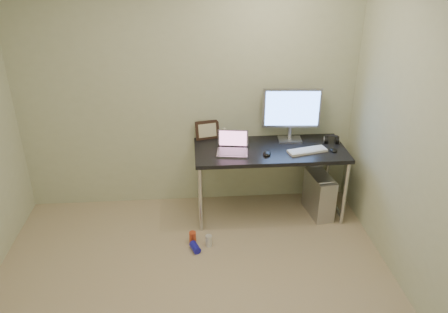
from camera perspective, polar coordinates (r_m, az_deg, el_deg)
floor at (r=3.67m, az=-3.83°, el=-19.77°), size 3.50×3.50×0.00m
wall_back at (r=4.52m, az=-4.72°, el=8.24°), size 3.50×0.02×2.50m
wall_right at (r=3.38m, az=26.65°, el=-0.95°), size 0.02×3.50×2.50m
desk at (r=4.50m, az=6.01°, el=0.09°), size 1.54×0.67×0.75m
tower_computer at (r=4.76m, az=12.29°, el=-4.86°), size 0.25×0.46×0.49m
cable_a at (r=4.97m, az=10.80°, el=-1.07°), size 0.01×0.16×0.69m
cable_b at (r=4.99m, az=11.84°, el=-1.34°), size 0.02×0.11×0.71m
can_red at (r=4.31m, az=-4.11°, el=-10.51°), size 0.08×0.08×0.12m
can_white at (r=4.27m, az=-2.01°, el=-10.92°), size 0.08×0.08×0.12m
can_blue at (r=4.23m, az=-3.79°, el=-11.76°), size 0.11×0.15×0.07m
laptop at (r=4.36m, az=1.13°, el=1.25°), size 0.34×0.29×0.21m
monitor at (r=4.57m, az=8.83°, el=5.96°), size 0.60×0.19×0.57m
keyboard at (r=4.44m, az=10.83°, el=0.74°), size 0.41×0.22×0.02m
mouse_right at (r=4.51m, az=14.11°, el=0.90°), size 0.08×0.11×0.04m
mouse_left at (r=4.32m, az=5.62°, el=0.48°), size 0.11×0.14×0.04m
headphones at (r=4.70m, az=13.86°, el=2.10°), size 0.17×0.10×0.10m
picture_frame at (r=4.63m, az=-2.19°, el=3.48°), size 0.26×0.13×0.20m
webcam at (r=4.63m, az=0.13°, el=3.33°), size 0.04×0.04×0.12m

